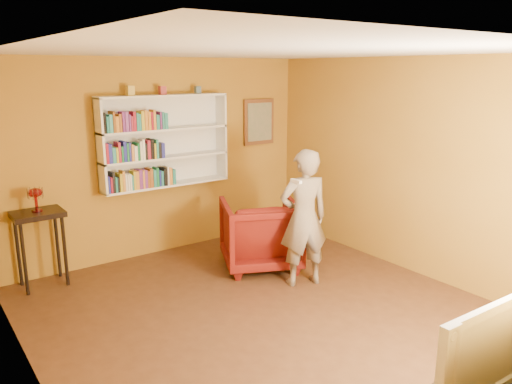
# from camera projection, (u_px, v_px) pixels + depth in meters

# --- Properties ---
(room_shell) EXTENTS (5.30, 5.80, 2.88)m
(room_shell) POSITION_uv_depth(u_px,v_px,m) (271.00, 225.00, 5.01)
(room_shell) COLOR #432715
(room_shell) RESTS_ON ground
(bookshelf) EXTENTS (1.80, 0.29, 1.23)m
(bookshelf) POSITION_uv_depth(u_px,v_px,m) (163.00, 141.00, 6.76)
(bookshelf) COLOR white
(bookshelf) RESTS_ON room_shell
(books_row_lower) EXTENTS (0.94, 0.19, 0.27)m
(books_row_lower) POSITION_uv_depth(u_px,v_px,m) (141.00, 179.00, 6.57)
(books_row_lower) COLOR #22269D
(books_row_lower) RESTS_ON bookshelf
(books_row_middle) EXTENTS (0.79, 0.19, 0.27)m
(books_row_middle) POSITION_uv_depth(u_px,v_px,m) (134.00, 151.00, 6.43)
(books_row_middle) COLOR maroon
(books_row_middle) RESTS_ON bookshelf
(books_row_upper) EXTENTS (0.86, 0.18, 0.26)m
(books_row_upper) POSITION_uv_depth(u_px,v_px,m) (134.00, 122.00, 6.36)
(books_row_upper) COLOR black
(books_row_upper) RESTS_ON bookshelf
(ornament_left) EXTENTS (0.09, 0.09, 0.12)m
(ornament_left) POSITION_uv_depth(u_px,v_px,m) (130.00, 91.00, 6.30)
(ornament_left) COLOR gold
(ornament_left) RESTS_ON bookshelf
(ornament_centre) EXTENTS (0.08, 0.08, 0.11)m
(ornament_centre) POSITION_uv_depth(u_px,v_px,m) (162.00, 90.00, 6.55)
(ornament_centre) COLOR #A4363B
(ornament_centre) RESTS_ON bookshelf
(ornament_right) EXTENTS (0.07, 0.07, 0.10)m
(ornament_right) POSITION_uv_depth(u_px,v_px,m) (198.00, 90.00, 6.85)
(ornament_right) COLOR #475F76
(ornament_right) RESTS_ON bookshelf
(framed_painting) EXTENTS (0.55, 0.05, 0.70)m
(framed_painting) POSITION_uv_depth(u_px,v_px,m) (259.00, 122.00, 7.71)
(framed_painting) COLOR brown
(framed_painting) RESTS_ON room_shell
(console_table) EXTENTS (0.56, 0.43, 0.92)m
(console_table) POSITION_uv_depth(u_px,v_px,m) (39.00, 225.00, 5.86)
(console_table) COLOR black
(console_table) RESTS_ON ground
(ruby_lustre) EXTENTS (0.17, 0.17, 0.28)m
(ruby_lustre) POSITION_uv_depth(u_px,v_px,m) (35.00, 195.00, 5.77)
(ruby_lustre) COLOR maroon
(ruby_lustre) RESTS_ON console_table
(armchair) EXTENTS (1.28, 1.30, 0.90)m
(armchair) POSITION_uv_depth(u_px,v_px,m) (260.00, 234.00, 6.52)
(armchair) COLOR #4D0505
(armchair) RESTS_ON ground
(person) EXTENTS (0.70, 0.56, 1.65)m
(person) POSITION_uv_depth(u_px,v_px,m) (304.00, 218.00, 5.90)
(person) COLOR #776857
(person) RESTS_ON ground
(game_remote) EXTENTS (0.04, 0.15, 0.04)m
(game_remote) POSITION_uv_depth(u_px,v_px,m) (296.00, 181.00, 5.37)
(game_remote) COLOR white
(game_remote) RESTS_ON person
(television) EXTENTS (1.18, 0.19, 0.68)m
(television) POSITION_uv_depth(u_px,v_px,m) (479.00, 342.00, 3.29)
(television) COLOR black
(television) RESTS_ON tv_cabinet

